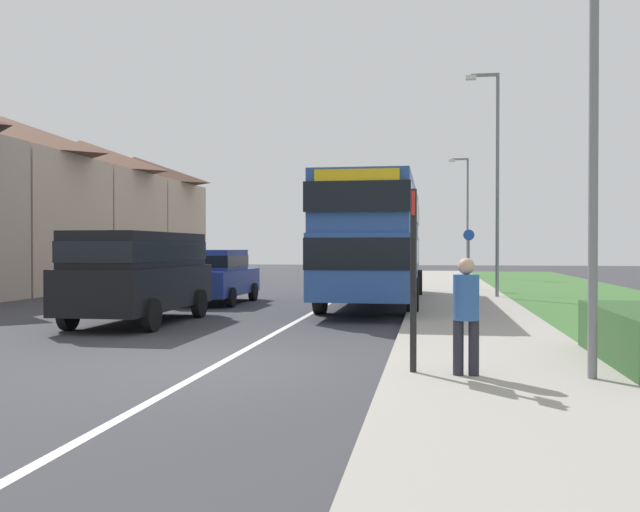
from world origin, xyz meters
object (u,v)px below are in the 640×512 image
Objects in this scene: double_decker_bus at (375,237)px; street_lamp_near at (586,22)px; street_lamp_mid at (494,171)px; street_lamp_far at (466,209)px; parked_car_blue at (216,274)px; parked_van_black at (139,269)px; bus_stop_sign at (413,267)px; cycle_route_sign at (469,257)px; pedestrian_at_stop at (466,311)px.

street_lamp_near is (3.69, -12.10, 2.56)m from double_decker_bus.
street_lamp_far is at bearing 90.71° from street_lamp_mid.
street_lamp_near is at bearing -53.69° from parked_car_blue.
street_lamp_mid is (8.97, 8.74, 3.14)m from parked_van_black.
street_lamp_mid is (2.36, 14.76, 2.88)m from bus_stop_sign.
parked_van_black is 0.60× the size of street_lamp_near.
cycle_route_sign is 5.09m from street_lamp_mid.
pedestrian_at_stop is at bearing -58.76° from parked_car_blue.
street_lamp_far reaches higher than parked_car_blue.
street_lamp_mid is at bearing 80.93° from bus_stop_sign.
bus_stop_sign is 1.03× the size of cycle_route_sign.
cycle_route_sign is (3.21, 6.83, -0.72)m from double_decker_bus.
double_decker_bus is at bearing -100.99° from street_lamp_far.
bus_stop_sign is 15.22m from street_lamp_mid.
bus_stop_sign is at bearing -99.07° from street_lamp_mid.
cycle_route_sign is 0.30× the size of street_lamp_near.
street_lamp_far is (0.44, 11.94, 2.56)m from cycle_route_sign.
double_decker_bus is at bearing 100.19° from pedestrian_at_stop.
street_lamp_mid is 1.12× the size of street_lamp_far.
double_decker_bus reaches higher than parked_car_blue.
double_decker_bus is 1.59× the size of street_lamp_far.
bus_stop_sign is 30.94m from street_lamp_far.
street_lamp_near reaches higher than cycle_route_sign.
street_lamp_mid reaches higher than parked_van_black.
parked_car_blue is 10.86m from cycle_route_sign.
pedestrian_at_stop is 0.24× the size of street_lamp_far.
parked_van_black is (-5.12, -5.98, -0.86)m from double_decker_bus.
cycle_route_sign is 19.22m from street_lamp_near.
street_lamp_far reaches higher than bus_stop_sign.
cycle_route_sign is (1.72, 18.83, -0.11)m from bus_stop_sign.
bus_stop_sign is 0.31× the size of street_lamp_near.
parked_car_blue is 2.54× the size of pedestrian_at_stop.
parked_car_blue is 1.68× the size of cycle_route_sign.
street_lamp_far is (3.65, 18.77, 1.85)m from double_decker_bus.
parked_car_blue is 21.07m from street_lamp_far.
bus_stop_sign is 18.91m from cycle_route_sign.
bus_stop_sign reaches higher than parked_car_blue.
pedestrian_at_stop is at bearing -79.81° from double_decker_bus.
street_lamp_near is 1.07× the size of street_lamp_mid.
bus_stop_sign is (6.57, -11.83, 0.60)m from parked_car_blue.
parked_car_blue is 0.62× the size of street_lamp_far.
cycle_route_sign is at bearing 91.45° from street_lamp_near.
parked_car_blue is at bearing -114.75° from street_lamp_far.
bus_stop_sign is (-0.69, 0.15, 0.56)m from pedestrian_at_stop.
bus_stop_sign is at bearing 177.29° from street_lamp_near.
double_decker_bus is 7.92m from parked_van_black.
parked_car_blue is at bearing 121.24° from pedestrian_at_stop.
street_lamp_near is at bearing -90.61° from street_lamp_mid.
double_decker_bus is 5.22m from parked_car_blue.
parked_van_black is 0.72× the size of street_lamp_far.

